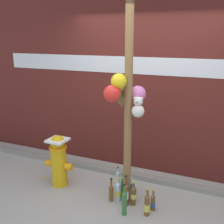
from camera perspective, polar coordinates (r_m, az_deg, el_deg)
name	(u,v)px	position (r m, az deg, el deg)	size (l,w,h in m)	color
ground_plane	(118,215)	(3.65, 1.28, -20.67)	(14.00, 14.00, 0.00)	#9E9B93
building_wall	(153,48)	(4.29, 8.59, 13.08)	(10.00, 0.21, 3.96)	#561E19
curb_strip	(141,177)	(4.40, 6.04, -13.25)	(8.00, 0.12, 0.08)	gray
memorial_post	(126,80)	(3.28, 3.01, 6.73)	(0.49, 0.47, 2.93)	olive
fire_hydrant	(59,159)	(4.14, -11.07, -9.69)	(0.43, 0.29, 0.78)	gold
bottle_0	(147,205)	(3.59, 7.31, -18.72)	(0.07, 0.07, 0.37)	brown
bottle_1	(124,202)	(3.56, 2.59, -18.32)	(0.06, 0.06, 0.42)	#337038
bottle_2	(118,181)	(4.00, 1.23, -14.21)	(0.06, 0.06, 0.39)	#B2DBEA
bottle_3	(118,191)	(3.85, 1.29, -16.14)	(0.08, 0.08, 0.33)	#B2DBEA
bottle_4	(153,202)	(3.71, 8.54, -18.17)	(0.06, 0.06, 0.30)	brown
bottle_5	(111,192)	(3.83, -0.16, -16.38)	(0.06, 0.06, 0.34)	brown
bottle_6	(126,194)	(3.74, 2.90, -16.71)	(0.07, 0.07, 0.43)	brown
bottle_7	(133,195)	(3.77, 4.50, -16.91)	(0.07, 0.07, 0.33)	brown
bottle_8	(124,187)	(3.90, 2.48, -15.28)	(0.08, 0.08, 0.37)	#337038
bottle_9	(130,185)	(3.97, 3.77, -14.89)	(0.07, 0.07, 0.35)	#B2DBEA
litter_0	(98,184)	(4.25, -3.02, -14.87)	(0.07, 0.06, 0.01)	#8C99B2
litter_1	(43,177)	(4.58, -14.10, -12.99)	(0.13, 0.06, 0.01)	tan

